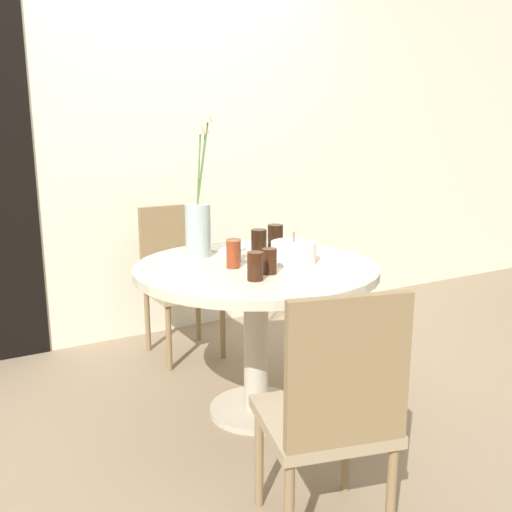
% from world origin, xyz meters
% --- Properties ---
extents(ground_plane, '(16.00, 16.00, 0.00)m').
position_xyz_m(ground_plane, '(0.00, 0.00, 0.00)').
color(ground_plane, '#89755B').
extents(wall_back, '(8.00, 0.05, 2.60)m').
position_xyz_m(wall_back, '(0.00, 1.31, 1.30)').
color(wall_back, beige).
rests_on(wall_back, ground_plane).
extents(dining_table, '(1.11, 1.11, 0.73)m').
position_xyz_m(dining_table, '(0.00, 0.00, 0.60)').
color(dining_table, beige).
rests_on(dining_table, ground_plane).
extents(chair_near_front, '(0.41, 0.41, 0.88)m').
position_xyz_m(chair_near_front, '(-0.02, 0.92, 0.49)').
color(chair_near_front, '#9E896B').
rests_on(chair_near_front, ground_plane).
extents(chair_far_back, '(0.49, 0.49, 0.88)m').
position_xyz_m(chair_far_back, '(-0.22, -0.89, 0.49)').
color(chair_far_back, '#9E896B').
rests_on(chair_far_back, ground_plane).
extents(birthday_cake, '(0.21, 0.21, 0.14)m').
position_xyz_m(birthday_cake, '(0.17, -0.05, 0.78)').
color(birthday_cake, white).
rests_on(birthday_cake, dining_table).
extents(flower_vase, '(0.15, 0.15, 0.67)m').
position_xyz_m(flower_vase, '(-0.15, 0.29, 0.90)').
color(flower_vase, '#9EB2AD').
rests_on(flower_vase, dining_table).
extents(side_plate, '(0.20, 0.20, 0.01)m').
position_xyz_m(side_plate, '(0.03, 0.37, 0.74)').
color(side_plate, silver).
rests_on(side_plate, dining_table).
extents(drink_glass_0, '(0.07, 0.07, 0.10)m').
position_xyz_m(drink_glass_0, '(-0.06, 0.11, 0.79)').
color(drink_glass_0, '#51280F').
rests_on(drink_glass_0, dining_table).
extents(drink_glass_1, '(0.08, 0.08, 0.12)m').
position_xyz_m(drink_glass_1, '(0.27, 0.28, 0.79)').
color(drink_glass_1, black).
rests_on(drink_glass_1, dining_table).
extents(drink_glass_2, '(0.06, 0.06, 0.11)m').
position_xyz_m(drink_glass_2, '(-0.03, -0.17, 0.79)').
color(drink_glass_2, '#33190C').
rests_on(drink_glass_2, dining_table).
extents(drink_glass_3, '(0.07, 0.07, 0.12)m').
position_xyz_m(drink_glass_3, '(-0.13, -0.23, 0.79)').
color(drink_glass_3, '#33190C').
rests_on(drink_glass_3, dining_table).
extents(drink_glass_4, '(0.06, 0.06, 0.12)m').
position_xyz_m(drink_glass_4, '(-0.12, 0.00, 0.80)').
color(drink_glass_4, maroon).
rests_on(drink_glass_4, dining_table).
extents(drink_glass_5, '(0.08, 0.08, 0.12)m').
position_xyz_m(drink_glass_5, '(0.12, 0.19, 0.79)').
color(drink_glass_5, black).
rests_on(drink_glass_5, dining_table).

